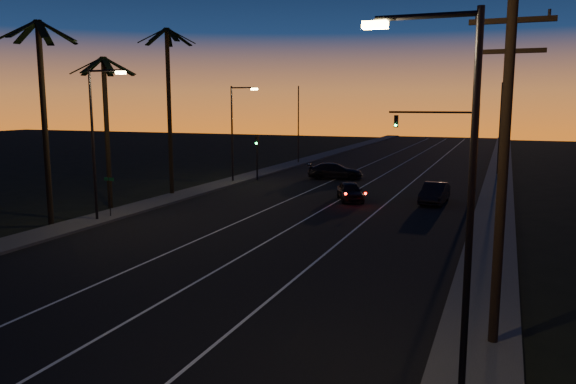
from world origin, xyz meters
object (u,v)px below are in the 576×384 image
at_px(utility_pole, 503,165).
at_px(lead_car, 350,191).
at_px(cross_car, 335,171).
at_px(right_car, 435,193).
at_px(signal_mast, 446,131).

xyz_separation_m(utility_pole, lead_car, (-10.33, 22.56, -4.63)).
bearing_deg(lead_car, utility_pole, -65.40).
bearing_deg(cross_car, utility_pole, -66.28).
height_order(right_car, cross_car, cross_car).
distance_m(signal_mast, cross_car, 11.55).
relative_size(right_car, cross_car, 0.81).
height_order(signal_mast, lead_car, signal_mast).
xyz_separation_m(lead_car, right_car, (5.86, 1.08, 0.05)).
relative_size(lead_car, right_car, 1.04).
height_order(signal_mast, cross_car, signal_mast).
distance_m(right_car, cross_car, 14.21).
xyz_separation_m(utility_pole, right_car, (-4.46, 23.64, -4.58)).
xyz_separation_m(right_car, cross_car, (-10.25, 9.85, 0.02)).
bearing_deg(cross_car, lead_car, -68.14).
distance_m(utility_pole, cross_car, 36.86).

